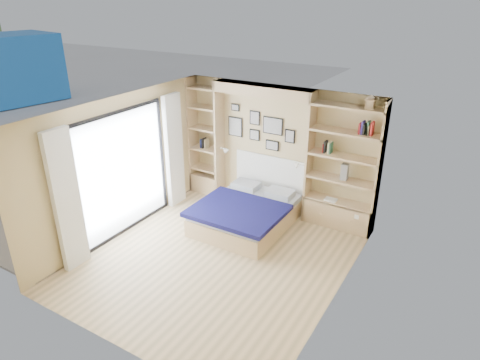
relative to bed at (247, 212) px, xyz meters
The scene contains 8 objects.
ground 1.27m from the bed, 83.04° to the right, with size 4.50×4.50×0.00m, color #D0B081.
room_shell 0.89m from the bed, 129.18° to the left, with size 4.50×4.50×4.50m.
bed is the anchor object (origin of this frame).
photo_gallery 1.69m from the bed, 106.92° to the left, with size 1.48×0.02×0.82m.
reading_lamps 1.15m from the bed, 101.02° to the left, with size 1.92×0.12×0.15m.
shelf_decor 2.09m from the bed, 33.45° to the left, with size 3.54×0.23×2.03m.
deck 3.67m from the bed, 160.34° to the right, with size 3.20×4.00×0.05m, color #695D4E.
deck_chair 3.89m from the bed, 159.41° to the right, with size 0.72×0.90×0.79m.
Camera 1 is at (3.38, -4.95, 4.10)m, focal length 32.00 mm.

